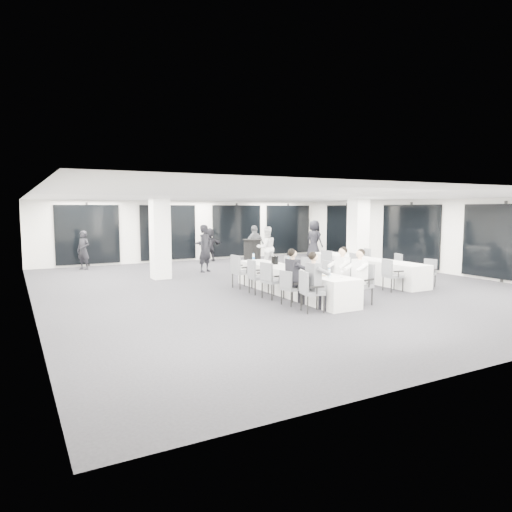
% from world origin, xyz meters
% --- Properties ---
extents(room, '(14.04, 16.04, 2.84)m').
position_xyz_m(room, '(0.89, 1.11, 1.39)').
color(room, '#25252A').
rests_on(room, ground).
extents(column_left, '(0.60, 0.60, 2.80)m').
position_xyz_m(column_left, '(-2.80, 3.20, 1.40)').
color(column_left, white).
rests_on(column_left, floor).
extents(column_right, '(0.60, 0.60, 2.80)m').
position_xyz_m(column_right, '(4.20, 1.00, 1.40)').
color(column_right, white).
rests_on(column_right, floor).
extents(banquet_table_main, '(0.90, 5.00, 0.75)m').
position_xyz_m(banquet_table_main, '(-0.40, -1.51, 0.38)').
color(banquet_table_main, white).
rests_on(banquet_table_main, floor).
extents(banquet_table_side, '(0.90, 5.00, 0.75)m').
position_xyz_m(banquet_table_side, '(3.29, -0.43, 0.38)').
color(banquet_table_side, white).
rests_on(banquet_table_side, floor).
extents(cocktail_table, '(0.83, 0.83, 1.14)m').
position_xyz_m(cocktail_table, '(1.60, 4.64, 0.58)').
color(cocktail_table, black).
rests_on(cocktail_table, floor).
extents(chair_main_left_near, '(0.59, 0.62, 0.98)m').
position_xyz_m(chair_main_left_near, '(-1.23, -3.56, 0.56)').
color(chair_main_left_near, '#585A60').
rests_on(chair_main_left_near, floor).
extents(chair_main_left_second, '(0.51, 0.55, 0.89)m').
position_xyz_m(chair_main_left_second, '(-1.23, -2.69, 0.51)').
color(chair_main_left_second, '#585A60').
rests_on(chair_main_left_second, floor).
extents(chair_main_left_mid, '(0.58, 0.62, 0.99)m').
position_xyz_m(chair_main_left_mid, '(-1.24, -1.74, 0.57)').
color(chair_main_left_mid, '#585A60').
rests_on(chair_main_left_mid, floor).
extents(chair_main_left_fourth, '(0.53, 0.58, 0.98)m').
position_xyz_m(chair_main_left_fourth, '(-1.24, -0.92, 0.56)').
color(chair_main_left_fourth, '#585A60').
rests_on(chair_main_left_fourth, floor).
extents(chair_main_left_far, '(0.56, 0.62, 1.03)m').
position_xyz_m(chair_main_left_far, '(-1.24, 0.13, 0.59)').
color(chair_main_left_far, '#585A60').
rests_on(chair_main_left_far, floor).
extents(chair_main_right_near, '(0.63, 0.66, 1.04)m').
position_xyz_m(chair_main_right_near, '(0.44, -3.51, 0.60)').
color(chair_main_right_near, '#585A60').
rests_on(chair_main_right_near, floor).
extents(chair_main_right_second, '(0.51, 0.56, 0.95)m').
position_xyz_m(chair_main_right_second, '(0.43, -2.84, 0.54)').
color(chair_main_right_second, '#585A60').
rests_on(chair_main_right_second, floor).
extents(chair_main_right_mid, '(0.51, 0.56, 0.96)m').
position_xyz_m(chair_main_right_mid, '(0.43, -1.87, 0.55)').
color(chair_main_right_mid, '#585A60').
rests_on(chair_main_right_mid, floor).
extents(chair_main_right_fourth, '(0.54, 0.59, 0.96)m').
position_xyz_m(chair_main_right_fourth, '(0.43, -0.91, 0.55)').
color(chair_main_right_fourth, '#585A60').
rests_on(chair_main_right_fourth, floor).
extents(chair_main_right_far, '(0.56, 0.58, 0.91)m').
position_xyz_m(chair_main_right_far, '(0.43, 0.05, 0.52)').
color(chair_main_right_far, '#585A60').
rests_on(chair_main_right_far, floor).
extents(chair_side_left_near, '(0.55, 0.59, 0.96)m').
position_xyz_m(chair_side_left_near, '(2.46, -2.48, 0.55)').
color(chair_side_left_near, '#585A60').
rests_on(chair_side_left_near, floor).
extents(chair_side_left_mid, '(0.57, 0.62, 1.02)m').
position_xyz_m(chair_side_left_mid, '(2.46, -1.04, 0.58)').
color(chair_side_left_mid, '#585A60').
rests_on(chair_side_left_mid, floor).
extents(chair_side_left_far, '(0.59, 0.62, 0.98)m').
position_xyz_m(chair_side_left_far, '(2.46, 0.49, 0.56)').
color(chair_side_left_far, '#585A60').
rests_on(chair_side_left_far, floor).
extents(chair_side_right_near, '(0.52, 0.54, 0.86)m').
position_xyz_m(chair_side_right_near, '(4.12, -2.42, 0.49)').
color(chair_side_right_near, '#585A60').
rests_on(chair_side_right_near, floor).
extents(chair_side_right_mid, '(0.55, 0.58, 0.91)m').
position_xyz_m(chair_side_right_mid, '(4.12, -1.00, 0.52)').
color(chair_side_right_mid, '#585A60').
rests_on(chair_side_right_mid, floor).
extents(chair_side_right_far, '(0.52, 0.57, 0.97)m').
position_xyz_m(chair_side_right_far, '(4.13, 0.60, 0.55)').
color(chair_side_right_far, '#585A60').
rests_on(chair_side_right_far, floor).
extents(seated_guest_a, '(0.50, 0.38, 1.44)m').
position_xyz_m(seated_guest_a, '(-1.07, -3.58, 0.81)').
color(seated_guest_a, slate).
rests_on(seated_guest_a, floor).
extents(seated_guest_b, '(0.50, 0.38, 1.44)m').
position_xyz_m(seated_guest_b, '(-1.07, -2.68, 0.81)').
color(seated_guest_b, black).
rests_on(seated_guest_b, floor).
extents(seated_guest_c, '(0.50, 0.38, 1.44)m').
position_xyz_m(seated_guest_c, '(0.27, -3.53, 0.81)').
color(seated_guest_c, white).
rests_on(seated_guest_c, floor).
extents(seated_guest_d, '(0.50, 0.38, 1.44)m').
position_xyz_m(seated_guest_d, '(0.27, -2.84, 0.81)').
color(seated_guest_d, white).
rests_on(seated_guest_d, floor).
extents(standing_guest_a, '(0.95, 0.89, 2.07)m').
position_xyz_m(standing_guest_a, '(-0.80, 3.99, 1.03)').
color(standing_guest_a, black).
rests_on(standing_guest_a, floor).
extents(standing_guest_b, '(0.98, 0.64, 1.95)m').
position_xyz_m(standing_guest_b, '(1.75, 3.70, 0.97)').
color(standing_guest_b, white).
rests_on(standing_guest_b, floor).
extents(standing_guest_d, '(1.24, 0.85, 1.94)m').
position_xyz_m(standing_guest_d, '(2.12, 5.39, 0.97)').
color(standing_guest_d, slate).
rests_on(standing_guest_d, floor).
extents(standing_guest_e, '(0.82, 1.13, 2.13)m').
position_xyz_m(standing_guest_e, '(5.58, 5.73, 1.06)').
color(standing_guest_e, black).
rests_on(standing_guest_e, floor).
extents(standing_guest_f, '(1.70, 0.92, 1.75)m').
position_xyz_m(standing_guest_f, '(0.71, 7.20, 0.88)').
color(standing_guest_f, black).
rests_on(standing_guest_f, floor).
extents(standing_guest_g, '(0.81, 0.83, 1.77)m').
position_xyz_m(standing_guest_g, '(-4.84, 6.93, 0.88)').
color(standing_guest_g, black).
rests_on(standing_guest_g, floor).
extents(standing_guest_h, '(0.76, 0.95, 1.72)m').
position_xyz_m(standing_guest_h, '(5.21, 2.00, 0.86)').
color(standing_guest_h, white).
rests_on(standing_guest_h, floor).
extents(ice_bucket_near, '(0.21, 0.21, 0.24)m').
position_xyz_m(ice_bucket_near, '(-0.32, -2.32, 0.87)').
color(ice_bucket_near, black).
rests_on(ice_bucket_near, banquet_table_main).
extents(ice_bucket_far, '(0.21, 0.21, 0.24)m').
position_xyz_m(ice_bucket_far, '(-0.31, -0.41, 0.87)').
color(ice_bucket_far, black).
rests_on(ice_bucket_far, banquet_table_main).
extents(water_bottle_a, '(0.07, 0.07, 0.21)m').
position_xyz_m(water_bottle_a, '(-0.51, -3.37, 0.86)').
color(water_bottle_a, silver).
rests_on(water_bottle_a, banquet_table_main).
extents(water_bottle_b, '(0.08, 0.08, 0.24)m').
position_xyz_m(water_bottle_b, '(-0.19, -1.01, 0.87)').
color(water_bottle_b, silver).
rests_on(water_bottle_b, banquet_table_main).
extents(water_bottle_c, '(0.08, 0.08, 0.24)m').
position_xyz_m(water_bottle_c, '(-0.47, 0.67, 0.87)').
color(water_bottle_c, silver).
rests_on(water_bottle_c, banquet_table_main).
extents(plate_a, '(0.18, 0.18, 0.03)m').
position_xyz_m(plate_a, '(-0.50, -3.11, 0.76)').
color(plate_a, white).
rests_on(plate_a, banquet_table_main).
extents(plate_b, '(0.19, 0.19, 0.03)m').
position_xyz_m(plate_b, '(-0.34, -3.12, 0.76)').
color(plate_b, white).
rests_on(plate_b, banquet_table_main).
extents(plate_c, '(0.19, 0.19, 0.03)m').
position_xyz_m(plate_c, '(-0.25, -1.94, 0.76)').
color(plate_c, white).
rests_on(plate_c, banquet_table_main).
extents(wine_glass, '(0.07, 0.07, 0.18)m').
position_xyz_m(wine_glass, '(-0.25, -3.53, 0.88)').
color(wine_glass, silver).
rests_on(wine_glass, banquet_table_main).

